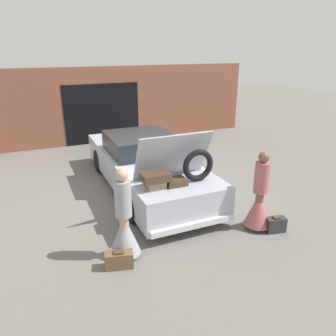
{
  "coord_description": "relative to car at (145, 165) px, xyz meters",
  "views": [
    {
      "loc": [
        -2.64,
        -7.47,
        3.49
      ],
      "look_at": [
        0.0,
        -1.45,
        1.03
      ],
      "focal_mm": 35.0,
      "sensor_mm": 36.0,
      "label": 1
    }
  ],
  "objects": [
    {
      "name": "ground_plane",
      "position": [
        0.0,
        -0.0,
        -0.62
      ],
      "size": [
        40.0,
        40.0,
        0.0
      ],
      "primitive_type": "plane",
      "color": "slate"
    },
    {
      "name": "suitcase_beside_left_person",
      "position": [
        -1.55,
        -2.96,
        -0.48
      ],
      "size": [
        0.5,
        0.31,
        0.31
      ],
      "color": "brown",
      "rests_on": "ground_plane"
    },
    {
      "name": "person_left",
      "position": [
        -1.36,
        -2.71,
        -0.03
      ],
      "size": [
        0.54,
        0.54,
        1.66
      ],
      "rotation": [
        0.0,
        0.0,
        -1.72
      ],
      "color": "tan",
      "rests_on": "ground_plane"
    },
    {
      "name": "car",
      "position": [
        0.0,
        0.0,
        0.0
      ],
      "size": [
        1.91,
        5.35,
        1.88
      ],
      "color": "#B2B7C6",
      "rests_on": "ground_plane"
    },
    {
      "name": "person_right",
      "position": [
        1.37,
        -2.85,
        -0.04
      ],
      "size": [
        0.54,
        0.54,
        1.63
      ],
      "rotation": [
        0.0,
        0.0,
        1.41
      ],
      "color": "brown",
      "rests_on": "ground_plane"
    },
    {
      "name": "suitcase_beside_right_person",
      "position": [
        1.61,
        -3.12,
        -0.47
      ],
      "size": [
        0.41,
        0.26,
        0.33
      ],
      "color": "#2D2D33",
      "rests_on": "ground_plane"
    },
    {
      "name": "garage_wall_back",
      "position": [
        0.0,
        4.73,
        0.77
      ],
      "size": [
        12.0,
        0.14,
        2.8
      ],
      "color": "brown",
      "rests_on": "ground_plane"
    }
  ]
}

